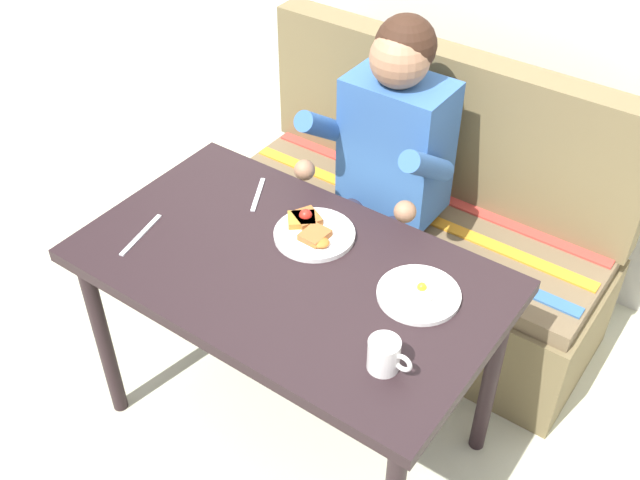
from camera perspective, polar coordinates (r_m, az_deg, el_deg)
ground_plane at (r=2.68m, az=-1.92°, el=-13.60°), size 8.00×8.00×0.00m
table at (r=2.19m, az=-2.29°, el=-3.50°), size 1.20×0.70×0.73m
couch at (r=2.89m, az=7.11°, el=0.46°), size 1.44×0.56×1.00m
person at (r=2.54m, az=4.88°, el=5.99°), size 0.45×0.61×1.21m
plate_breakfast at (r=2.22m, az=-0.55°, el=0.65°), size 0.24×0.24×0.05m
plate_eggs at (r=2.05m, az=7.39°, el=-4.02°), size 0.23×0.23×0.04m
coffee_mug at (r=1.85m, az=4.86°, el=-8.51°), size 0.12×0.08×0.09m
fork at (r=2.39m, az=-4.65°, el=3.41°), size 0.09×0.16×0.00m
knife at (r=2.29m, az=-13.23°, el=0.39°), size 0.06×0.20×0.00m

